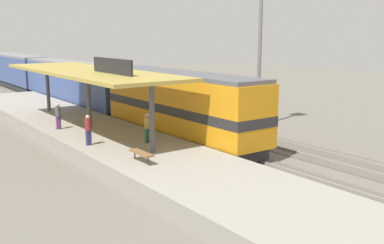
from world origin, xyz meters
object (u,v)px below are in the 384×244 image
(passenger_carriage_front, at_px, (74,83))
(passenger_carriage_rear, at_px, (15,70))
(person_walking, at_px, (88,128))
(person_boarding, at_px, (58,115))
(locomotive, at_px, (180,106))
(platform_bench, at_px, (141,153))
(light_mast, at_px, (261,15))
(person_waiting, at_px, (147,126))

(passenger_carriage_front, xyz_separation_m, passenger_carriage_rear, (0.00, 20.80, 0.00))
(passenger_carriage_rear, bearing_deg, person_walking, -99.58)
(person_boarding, bearing_deg, person_walking, -91.98)
(locomotive, xyz_separation_m, person_boarding, (-6.48, 4.53, -0.56))
(platform_bench, height_order, light_mast, light_mast)
(light_mast, bearing_deg, person_boarding, 165.10)
(platform_bench, xyz_separation_m, passenger_carriage_front, (6.00, 23.37, 0.97))
(passenger_carriage_rear, height_order, light_mast, light_mast)
(passenger_carriage_rear, bearing_deg, light_mast, -78.42)
(platform_bench, bearing_deg, person_walking, 98.05)
(platform_bench, relative_size, person_walking, 0.99)
(platform_bench, height_order, person_waiting, person_waiting)
(locomotive, xyz_separation_m, passenger_carriage_rear, (0.00, 38.80, -0.10))
(passenger_carriage_rear, relative_size, person_boarding, 11.70)
(passenger_carriage_front, relative_size, light_mast, 1.71)
(person_waiting, bearing_deg, platform_bench, -124.83)
(passenger_carriage_rear, xyz_separation_m, person_boarding, (-6.48, -34.27, -0.46))
(person_waiting, bearing_deg, person_boarding, 112.59)
(locomotive, height_order, person_walking, locomotive)
(passenger_carriage_rear, bearing_deg, person_boarding, -100.71)
(locomotive, relative_size, person_walking, 8.44)
(light_mast, bearing_deg, person_waiting, -166.22)
(platform_bench, bearing_deg, passenger_carriage_front, 75.60)
(platform_bench, distance_m, locomotive, 8.12)
(platform_bench, xyz_separation_m, person_waiting, (2.27, 3.27, 0.51))
(platform_bench, bearing_deg, passenger_carriage_rear, 82.26)
(person_waiting, xyz_separation_m, person_boarding, (-2.76, 6.63, 0.00))
(platform_bench, xyz_separation_m, light_mast, (13.80, 6.10, 7.05))
(person_walking, bearing_deg, locomotive, 5.83)
(platform_bench, height_order, person_walking, person_walking)
(locomotive, height_order, person_waiting, locomotive)
(passenger_carriage_front, bearing_deg, person_walking, -109.63)
(passenger_carriage_front, bearing_deg, person_boarding, -115.69)
(platform_bench, relative_size, locomotive, 0.12)
(passenger_carriage_rear, relative_size, person_waiting, 11.70)
(platform_bench, bearing_deg, person_boarding, 92.79)
(locomotive, relative_size, person_waiting, 8.44)
(light_mast, bearing_deg, person_walking, -174.45)
(passenger_carriage_front, distance_m, person_waiting, 20.45)
(passenger_carriage_front, xyz_separation_m, person_walking, (-6.66, -18.68, -0.46))
(passenger_carriage_front, bearing_deg, locomotive, -90.00)
(person_waiting, relative_size, person_boarding, 1.00)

